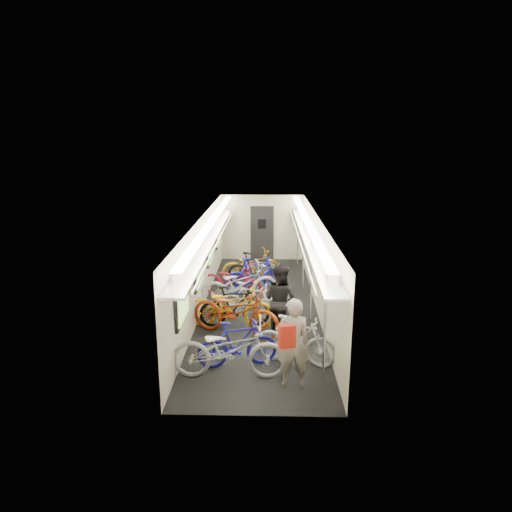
# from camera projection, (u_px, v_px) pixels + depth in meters

# --- Properties ---
(train_car_shell) EXTENTS (10.00, 10.00, 10.00)m
(train_car_shell) POSITION_uv_depth(u_px,v_px,m) (247.00, 240.00, 12.48)
(train_car_shell) COLOR black
(train_car_shell) RESTS_ON ground
(bicycle_0) EXTENTS (2.14, 0.75, 1.12)m
(bicycle_0) POSITION_uv_depth(u_px,v_px,m) (229.00, 350.00, 8.41)
(bicycle_0) COLOR #B0B1B5
(bicycle_0) RESTS_ON ground
(bicycle_1) EXTENTS (1.64, 0.77, 0.95)m
(bicycle_1) POSITION_uv_depth(u_px,v_px,m) (237.00, 344.00, 8.85)
(bicycle_1) COLOR #1B1890
(bicycle_1) RESTS_ON ground
(bicycle_2) EXTENTS (2.29, 1.54, 1.14)m
(bicycle_2) POSITION_uv_depth(u_px,v_px,m) (236.00, 311.00, 10.26)
(bicycle_2) COLOR #9C3311
(bicycle_2) RESTS_ON ground
(bicycle_3) EXTENTS (1.71, 0.60, 1.01)m
(bicycle_3) POSITION_uv_depth(u_px,v_px,m) (235.00, 307.00, 10.74)
(bicycle_3) COLOR black
(bicycle_3) RESTS_ON ground
(bicycle_4) EXTENTS (2.14, 0.96, 1.09)m
(bicycle_4) POSITION_uv_depth(u_px,v_px,m) (230.00, 306.00, 10.69)
(bicycle_4) COLOR gold
(bicycle_4) RESTS_ON ground
(bicycle_5) EXTENTS (1.66, 0.89, 0.96)m
(bicycle_5) POSITION_uv_depth(u_px,v_px,m) (251.00, 302.00, 11.16)
(bicycle_5) COLOR silver
(bicycle_5) RESTS_ON ground
(bicycle_6) EXTENTS (2.31, 1.49, 1.15)m
(bicycle_6) POSITION_uv_depth(u_px,v_px,m) (239.00, 284.00, 12.17)
(bicycle_6) COLOR #A6A6AB
(bicycle_6) RESTS_ON ground
(bicycle_7) EXTENTS (1.88, 1.07, 1.09)m
(bicycle_7) POSITION_uv_depth(u_px,v_px,m) (254.00, 275.00, 13.11)
(bicycle_7) COLOR #201CAC
(bicycle_7) RESTS_ON ground
(bicycle_8) EXTENTS (1.93, 1.23, 0.96)m
(bicycle_8) POSITION_uv_depth(u_px,v_px,m) (232.00, 281.00, 12.81)
(bicycle_8) COLOR maroon
(bicycle_8) RESTS_ON ground
(bicycle_9) EXTENTS (1.91, 1.18, 1.11)m
(bicycle_9) POSITION_uv_depth(u_px,v_px,m) (255.00, 271.00, 13.47)
(bicycle_9) COLOR black
(bicycle_9) RESTS_ON ground
(bicycle_10) EXTENTS (1.97, 1.18, 0.98)m
(bicycle_10) POSITION_uv_depth(u_px,v_px,m) (251.00, 265.00, 14.40)
(bicycle_10) COLOR orange
(bicycle_10) RESTS_ON ground
(bicycle_11) EXTENTS (1.72, 0.96, 0.99)m
(bicycle_11) POSITION_uv_depth(u_px,v_px,m) (296.00, 340.00, 8.94)
(bicycle_11) COLOR silver
(bicycle_11) RESTS_ON ground
(passenger_near) EXTENTS (0.63, 0.44, 1.67)m
(passenger_near) POSITION_uv_depth(u_px,v_px,m) (293.00, 343.00, 8.05)
(passenger_near) COLOR gray
(passenger_near) RESTS_ON ground
(passenger_mid) EXTENTS (1.05, 1.02, 1.70)m
(passenger_mid) POSITION_uv_depth(u_px,v_px,m) (280.00, 300.00, 10.16)
(passenger_mid) COLOR black
(passenger_mid) RESTS_ON ground
(backpack) EXTENTS (0.29, 0.21, 0.38)m
(backpack) POSITION_uv_depth(u_px,v_px,m) (287.00, 336.00, 7.27)
(backpack) COLOR #9F1C0F
(backpack) RESTS_ON passenger_near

